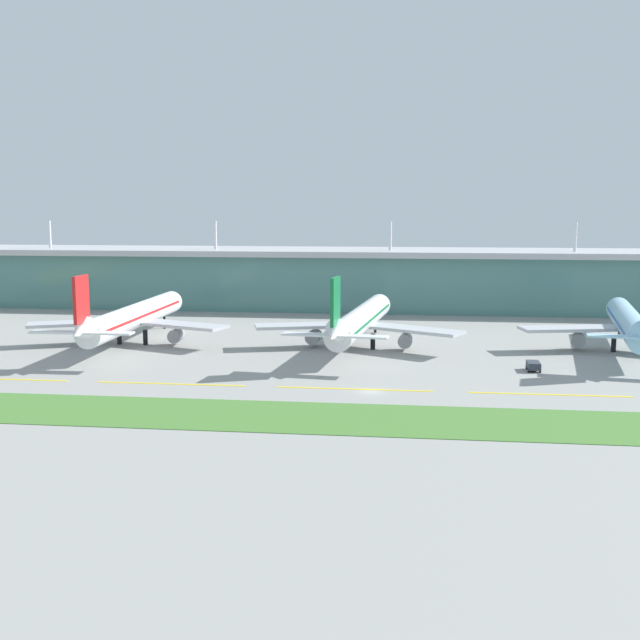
# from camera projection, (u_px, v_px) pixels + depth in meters

# --- Properties ---
(ground_plane) EXTENTS (600.00, 600.00, 0.00)m
(ground_plane) POSITION_uv_depth(u_px,v_px,m) (371.00, 392.00, 134.12)
(ground_plane) COLOR gray
(terminal_building) EXTENTS (288.00, 34.00, 28.12)m
(terminal_building) POSITION_uv_depth(u_px,v_px,m) (390.00, 279.00, 244.58)
(terminal_building) COLOR slate
(terminal_building) RESTS_ON ground
(airliner_near_middle) EXTENTS (48.80, 68.00, 18.90)m
(airliner_near_middle) POSITION_uv_depth(u_px,v_px,m) (134.00, 317.00, 181.23)
(airliner_near_middle) COLOR white
(airliner_near_middle) RESTS_ON ground
(airliner_center) EXTENTS (48.50, 65.44, 18.90)m
(airliner_center) POSITION_uv_depth(u_px,v_px,m) (360.00, 320.00, 175.92)
(airliner_center) COLOR silver
(airliner_center) RESTS_ON ground
(airliner_far_middle) EXTENTS (48.15, 61.00, 18.90)m
(airliner_far_middle) POSITION_uv_depth(u_px,v_px,m) (629.00, 323.00, 170.94)
(airliner_far_middle) COLOR #9ED1EA
(airliner_far_middle) RESTS_ON ground
(taxiway_stripe_mid_west) EXTENTS (28.00, 0.70, 0.04)m
(taxiway_stripe_mid_west) POSITION_uv_depth(u_px,v_px,m) (171.00, 384.00, 139.99)
(taxiway_stripe_mid_west) COLOR yellow
(taxiway_stripe_mid_west) RESTS_ON ground
(taxiway_stripe_centre) EXTENTS (28.00, 0.70, 0.04)m
(taxiway_stripe_centre) POSITION_uv_depth(u_px,v_px,m) (354.00, 389.00, 135.95)
(taxiway_stripe_centre) COLOR yellow
(taxiway_stripe_centre) RESTS_ON ground
(taxiway_stripe_mid_east) EXTENTS (28.00, 0.70, 0.04)m
(taxiway_stripe_mid_east) POSITION_uv_depth(u_px,v_px,m) (550.00, 395.00, 131.91)
(taxiway_stripe_mid_east) COLOR yellow
(taxiway_stripe_mid_east) RESTS_ON ground
(grass_verge) EXTENTS (300.00, 18.00, 0.10)m
(grass_verge) POSITION_uv_depth(u_px,v_px,m) (364.00, 419.00, 116.48)
(grass_verge) COLOR #477A33
(grass_verge) RESTS_ON ground
(pushback_tug) EXTENTS (2.55, 4.43, 1.85)m
(pushback_tug) POSITION_uv_depth(u_px,v_px,m) (533.00, 365.00, 151.19)
(pushback_tug) COLOR #333842
(pushback_tug) RESTS_ON ground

